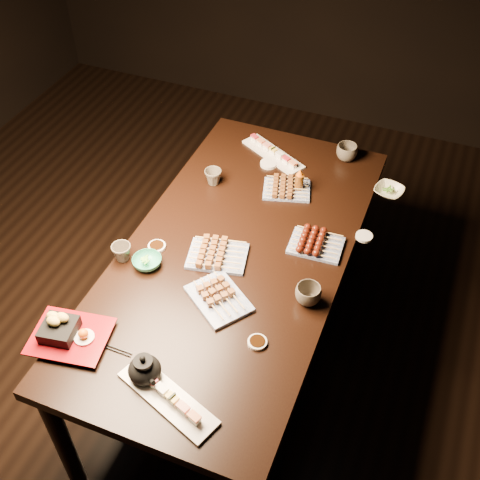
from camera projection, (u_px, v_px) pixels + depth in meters
name	position (u px, v px, depth m)	size (l,w,h in m)	color
ground	(147.00, 365.00, 2.99)	(5.00, 5.00, 0.00)	black
dining_table	(236.00, 308.00, 2.77)	(0.90, 1.80, 0.75)	black
sushi_platter_near	(167.00, 395.00, 2.00)	(0.39, 0.11, 0.05)	white
sushi_platter_far	(273.00, 152.00, 2.97)	(0.36, 0.10, 0.04)	white
yakitori_plate_center	(217.00, 253.00, 2.46)	(0.24, 0.17, 0.06)	#828EB6
yakitori_plate_right	(219.00, 295.00, 2.30)	(0.25, 0.18, 0.06)	#828EB6
yakitori_plate_left	(287.00, 186.00, 2.77)	(0.21, 0.16, 0.05)	#828EB6
tsukune_plate	(316.00, 242.00, 2.51)	(0.22, 0.16, 0.06)	#828EB6
edamame_bowl_green	(147.00, 262.00, 2.44)	(0.12, 0.12, 0.04)	#30936D
edamame_bowl_cream	(389.00, 191.00, 2.76)	(0.13, 0.13, 0.03)	#FAF2CC
tempura_tray	(69.00, 331.00, 2.15)	(0.28, 0.22, 0.10)	black
teacup_near_left	(122.00, 253.00, 2.45)	(0.08, 0.08, 0.08)	#524A3E
teacup_mid_right	(308.00, 294.00, 2.29)	(0.10, 0.10, 0.08)	#524A3E
teacup_far_left	(213.00, 177.00, 2.80)	(0.08, 0.08, 0.08)	#524A3E
teacup_far_right	(347.00, 152.00, 2.93)	(0.10, 0.10, 0.08)	#524A3E
teapot	(144.00, 367.00, 2.03)	(0.14, 0.14, 0.11)	black
condiment_bottle	(299.00, 180.00, 2.75)	(0.04, 0.04, 0.12)	#65350D
sauce_dish_west	(157.00, 246.00, 2.52)	(0.08, 0.08, 0.01)	white
sauce_dish_east	(364.00, 236.00, 2.56)	(0.07, 0.07, 0.01)	white
sauce_dish_se	(257.00, 342.00, 2.17)	(0.07, 0.07, 0.01)	white
sauce_dish_nw	(269.00, 164.00, 2.92)	(0.08, 0.08, 0.01)	white
chopsticks_near	(106.00, 346.00, 2.16)	(0.20, 0.02, 0.01)	black
chopsticks_se	(183.00, 416.00, 1.97)	(0.21, 0.02, 0.01)	black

